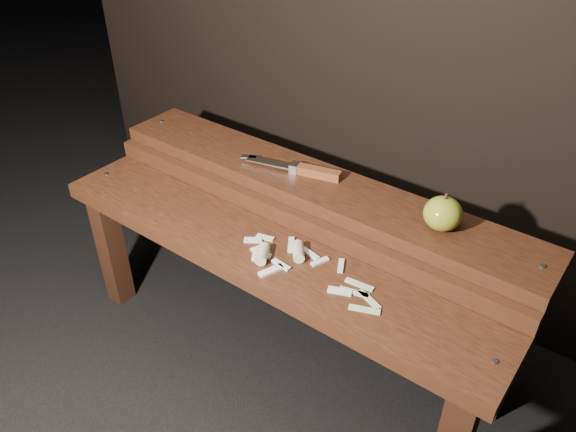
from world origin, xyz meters
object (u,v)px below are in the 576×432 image
Objects in this scene: bench_front_tier at (257,272)px; bench_rear_tier at (313,209)px; knife at (306,170)px; apple at (443,213)px.

bench_rear_tier is (0.00, 0.23, 0.06)m from bench_front_tier.
knife is at bearing 157.00° from bench_rear_tier.
bench_front_tier is at bearing -145.68° from apple.
apple is (0.34, 0.00, 0.12)m from bench_rear_tier.
bench_rear_tier is 0.36m from apple.
knife reaches higher than bench_front_tier.
bench_rear_tier is 4.38× the size of knife.
bench_front_tier is 0.45m from apple.
bench_front_tier is 0.23m from bench_rear_tier.
apple is at bearing -1.57° from knife.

